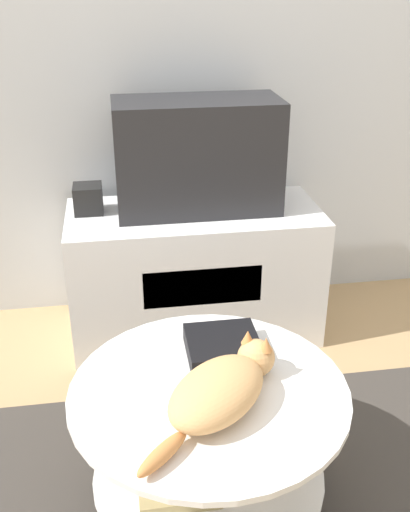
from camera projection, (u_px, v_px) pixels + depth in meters
The scene contains 9 objects.
ground_plane at pixel (242, 510), 1.77m from camera, with size 12.00×12.00×0.00m, color tan.
wall_back at pixel (182, 7), 2.36m from camera, with size 8.00×0.05×2.60m.
rug at pixel (242, 508), 1.77m from camera, with size 1.82×1.11×0.02m.
tv_stand at pixel (194, 273), 2.53m from camera, with size 1.03×0.46×0.56m.
tv at pixel (197, 156), 2.34m from camera, with size 0.64×0.30×0.44m.
speaker at pixel (88, 199), 2.38m from camera, with size 0.11×0.11×0.11m.
coffee_table at pixel (208, 433), 1.66m from camera, with size 0.75×0.75×0.41m.
dvd_box at pixel (223, 347), 1.73m from camera, with size 0.21×0.20×0.05m.
cat at pixel (222, 388), 1.51m from camera, with size 0.41×0.42×0.13m.
Camera 1 is at (-0.30, -1.23, 1.46)m, focal length 42.00 mm.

